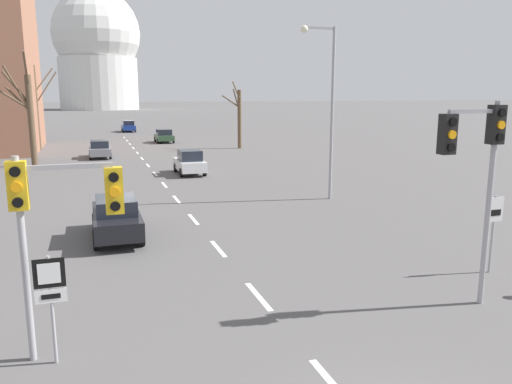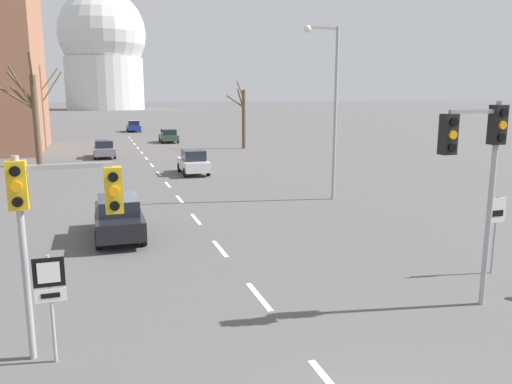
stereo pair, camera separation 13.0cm
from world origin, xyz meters
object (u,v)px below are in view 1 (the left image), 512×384
object	(u,v)px
sedan_near_right	(190,162)
sedan_near_left	(128,126)
traffic_signal_near_right	(478,154)
sedan_mid_centre	(164,136)
traffic_signal_near_left	(56,207)
sedan_far_left	(116,217)
street_lamp_right	(327,97)
speed_limit_sign	(494,221)
sedan_far_right	(100,149)
route_sign_post	(51,292)

from	to	relation	value
sedan_near_right	sedan_near_left	bearing A→B (deg)	91.32
traffic_signal_near_right	sedan_mid_centre	world-z (taller)	traffic_signal_near_right
traffic_signal_near_left	traffic_signal_near_right	distance (m)	9.79
sedan_far_left	street_lamp_right	bearing A→B (deg)	20.89
speed_limit_sign	sedan_mid_centre	size ratio (longest dim) A/B	0.63
sedan_near_left	sedan_mid_centre	bearing A→B (deg)	-82.17
traffic_signal_near_left	sedan_near_right	size ratio (longest dim) A/B	1.09
traffic_signal_near_left	sedan_near_right	distance (m)	24.52
traffic_signal_near_left	speed_limit_sign	distance (m)	12.35
speed_limit_sign	sedan_mid_centre	bearing A→B (deg)	94.33
traffic_signal_near_left	sedan_far_right	world-z (taller)	traffic_signal_near_left
sedan_near_right	sedan_far_right	bearing A→B (deg)	116.44
speed_limit_sign	sedan_far_left	xyz separation A→B (m)	(-10.70, 7.48, -0.81)
street_lamp_right	sedan_far_left	xyz separation A→B (m)	(-10.72, -4.09, -4.45)
sedan_mid_centre	sedan_far_left	world-z (taller)	sedan_far_left
traffic_signal_near_right	speed_limit_sign	xyz separation A→B (m)	(2.45, 1.79, -2.33)
traffic_signal_near_right	sedan_far_left	size ratio (longest dim) A/B	1.21
speed_limit_sign	sedan_near_left	xyz separation A→B (m)	(-6.07, 64.80, -0.81)
route_sign_post	speed_limit_sign	xyz separation A→B (m)	(12.38, 1.50, 0.09)
route_sign_post	sedan_far_left	xyz separation A→B (m)	(1.68, 8.98, -0.72)
traffic_signal_near_right	sedan_near_right	bearing A→B (deg)	96.28
street_lamp_right	sedan_mid_centre	world-z (taller)	street_lamp_right
traffic_signal_near_left	route_sign_post	size ratio (longest dim) A/B	1.86
traffic_signal_near_right	speed_limit_sign	size ratio (longest dim) A/B	2.17
traffic_signal_near_left	sedan_near_left	size ratio (longest dim) A/B	0.93
street_lamp_right	sedan_near_left	world-z (taller)	street_lamp_right
sedan_far_left	sedan_near_left	bearing A→B (deg)	85.38
street_lamp_right	traffic_signal_near_right	bearing A→B (deg)	-100.48
sedan_near_right	sedan_mid_centre	bearing A→B (deg)	86.16
sedan_far_left	sedan_mid_centre	bearing A→B (deg)	79.38
traffic_signal_near_left	sedan_near_right	xyz separation A→B (m)	(7.10, 23.35, -2.37)
sedan_far_left	sedan_far_right	bearing A→B (deg)	90.17
street_lamp_right	sedan_near_right	xyz separation A→B (m)	(-5.11, 10.57, -4.45)
route_sign_post	sedan_near_right	xyz separation A→B (m)	(7.30, 23.64, -0.72)
sedan_near_left	sedan_near_right	xyz separation A→B (m)	(0.98, -42.66, -0.00)
sedan_far_left	sedan_far_right	distance (m)	26.11
traffic_signal_near_left	route_sign_post	distance (m)	1.69
sedan_near_left	sedan_far_right	size ratio (longest dim) A/B	1.10
sedan_near_right	sedan_far_left	bearing A→B (deg)	-110.96
traffic_signal_near_left	sedan_far_left	xyz separation A→B (m)	(1.49, 8.69, -2.37)
traffic_signal_near_left	sedan_near_left	world-z (taller)	traffic_signal_near_left
sedan_near_right	sedan_far_left	distance (m)	15.70
street_lamp_right	sedan_near_left	bearing A→B (deg)	96.53
sedan_mid_centre	sedan_far_right	xyz separation A→B (m)	(-7.30, -12.40, -0.00)
sedan_near_right	sedan_far_right	xyz separation A→B (m)	(-5.70, 11.45, -0.06)
traffic_signal_near_right	sedan_near_right	world-z (taller)	traffic_signal_near_right
traffic_signal_near_right	sedan_mid_centre	size ratio (longest dim) A/B	1.37
sedan_far_left	sedan_far_right	size ratio (longest dim) A/B	1.04
sedan_near_right	sedan_mid_centre	distance (m)	23.90
traffic_signal_near_left	speed_limit_sign	world-z (taller)	traffic_signal_near_left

